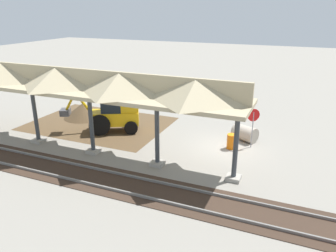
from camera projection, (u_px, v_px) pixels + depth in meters
The scene contains 9 objects.
ground_plane at pixel (224, 148), 19.75m from camera, with size 120.00×120.00×0.00m, color gray.
dirt_work_zone at pixel (99, 124), 23.93m from camera, with size 9.84×7.00×0.01m, color brown.
platform_canopy at pixel (57, 79), 18.48m from camera, with size 21.77×3.20×4.90m.
rail_tracks at pixel (191, 199), 14.44m from camera, with size 60.00×2.58×0.15m.
stop_sign at pixel (253, 120), 19.31m from camera, with size 0.65×0.45×2.42m.
backhoe at pixel (113, 113), 22.07m from camera, with size 5.09×3.39×2.82m.
dirt_mound at pixel (84, 117), 25.35m from camera, with size 6.24×6.24×2.32m, color brown.
concrete_pipe at pixel (245, 133), 20.77m from camera, with size 1.76×1.52×0.97m.
traffic_barrel at pixel (232, 141), 19.58m from camera, with size 0.56×0.56×0.90m, color orange.
Camera 1 is at (-3.93, 18.00, 7.99)m, focal length 35.00 mm.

